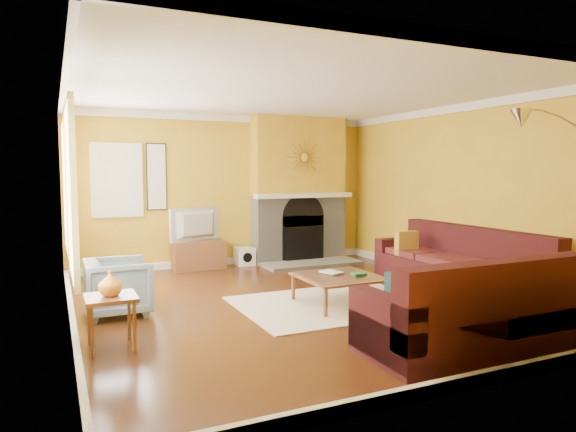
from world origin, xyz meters
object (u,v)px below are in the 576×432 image
sectional_sofa (416,272)px  side_table (112,322)px  coffee_table (339,290)px  armchair (118,287)px  media_console (199,255)px  arc_lamp (570,231)px

sectional_sofa → side_table: (-3.60, 0.00, -0.19)m
coffee_table → armchair: armchair is taller
media_console → armchair: size_ratio=1.21×
arc_lamp → side_table: bearing=157.4°
armchair → arc_lamp: (3.89, -2.90, 0.79)m
side_table → arc_lamp: (4.09, -1.70, 0.86)m
coffee_table → arc_lamp: arc_lamp is taller
media_console → arc_lamp: arc_lamp is taller
armchair → sectional_sofa: bearing=-109.4°
armchair → side_table: armchair is taller
arc_lamp → coffee_table: bearing=120.4°
media_console → side_table: (-1.80, -3.60, 0.01)m
media_console → side_table: side_table is taller
media_console → sectional_sofa: bearing=-63.4°
armchair → arc_lamp: arc_lamp is taller
coffee_table → arc_lamp: size_ratio=0.43×
armchair → arc_lamp: bearing=-126.7°
media_console → armchair: 2.89m
media_console → arc_lamp: size_ratio=0.40×
coffee_table → sectional_sofa: bearing=-32.0°
media_console → side_table: size_ratio=1.73×
side_table → arc_lamp: arc_lamp is taller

